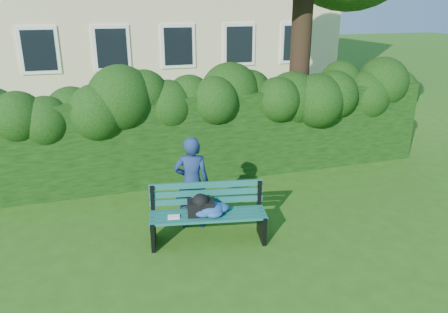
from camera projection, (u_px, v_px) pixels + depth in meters
name	position (u px, v px, depth m)	size (l,w,h in m)	color
ground	(235.00, 219.00, 7.51)	(80.00, 80.00, 0.00)	#2A5914
hedge	(201.00, 135.00, 9.19)	(10.00, 1.00, 1.80)	black
park_bench	(207.00, 211.00, 6.70)	(1.85, 0.88, 0.89)	#0E494A
man_reading	(192.00, 183.00, 7.04)	(0.57, 0.37, 1.56)	navy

